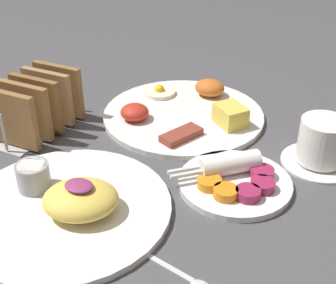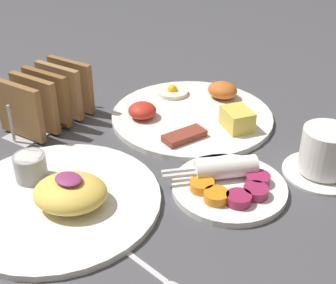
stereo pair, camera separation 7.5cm
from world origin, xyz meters
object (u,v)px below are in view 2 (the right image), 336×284
Objects in this scene: plate_condiments at (229,184)px; plate_foreground at (59,196)px; coffee_cup at (325,154)px; toast_rack at (47,99)px; plate_breakfast at (194,113)px.

plate_condiments is 0.25m from plate_foreground.
coffee_cup is at bearing 43.22° from plate_foreground.
plate_foreground reaches higher than plate_condiments.
plate_breakfast is at bearing 36.46° from toast_rack.
plate_foreground is (-0.03, -0.33, 0.00)m from plate_breakfast.
coffee_cup reaches higher than plate_condiments.
coffee_cup is at bearing 12.81° from toast_rack.
plate_foreground is 0.40m from coffee_cup.
plate_breakfast reaches higher than plate_condiments.
plate_condiments is at bearing -1.44° from toast_rack.
coffee_cup is (0.10, 0.12, 0.02)m from plate_condiments.
plate_breakfast is 1.68× the size of toast_rack.
plate_breakfast is 1.03× the size of plate_foreground.
toast_rack reaches higher than plate_foreground.
coffee_cup reaches higher than plate_foreground.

